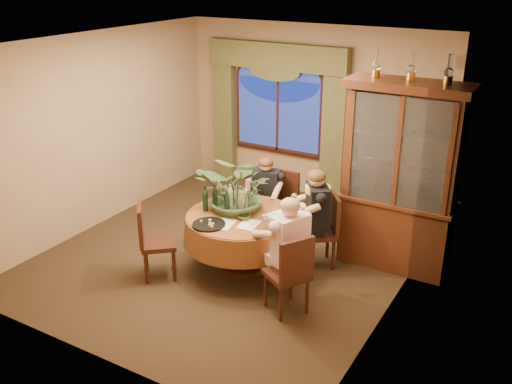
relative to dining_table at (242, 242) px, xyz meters
The scene contains 37 objects.
floor 0.56m from the dining_table, 143.10° to the left, with size 5.00×5.00×0.00m, color black.
wall_back 2.95m from the dining_table, 96.90° to the left, with size 4.50×4.50×0.00m, color #997752.
wall_right 2.19m from the dining_table, ahead, with size 5.00×5.00×0.00m, color #997752.
ceiling 2.46m from the dining_table, 143.10° to the left, with size 5.00×5.00×0.00m, color white.
window 2.98m from the dining_table, 109.19° to the left, with size 1.62×0.10×1.32m, color navy, non-canonical shape.
arched_transom 3.31m from the dining_table, 109.19° to the left, with size 1.60×0.06×0.44m, color navy, non-canonical shape.
drapery_left 3.38m from the dining_table, 126.74° to the left, with size 0.38×0.14×2.32m, color #4C4B25.
drapery_right 2.75m from the dining_table, 87.89° to the left, with size 0.38×0.14×2.32m, color #4C4B25.
swag_valance 3.36m from the dining_table, 109.74° to the left, with size 2.45×0.16×0.42m, color #4C4B25, non-canonical shape.
dining_table is the anchor object (origin of this frame).
china_cabinet 2.12m from the dining_table, 33.15° to the left, with size 1.48×0.58×2.40m, color #3E1D11.
oil_lamp_left 2.73m from the dining_table, 41.25° to the left, with size 0.11×0.11×0.34m, color #A5722D, non-canonical shape.
oil_lamp_center 2.94m from the dining_table, 33.15° to the left, with size 0.11×0.11×0.34m, color #A5722D, non-canonical shape.
oil_lamp_right 3.19m from the dining_table, 27.49° to the left, with size 0.11×0.11×0.34m, color #A5722D, non-canonical shape.
chair_right 1.08m from the dining_table, 31.31° to the right, with size 0.42×0.42×0.96m, color black.
chair_back_right 0.98m from the dining_table, 35.91° to the left, with size 0.42×0.42×0.96m, color black.
chair_back 0.98m from the dining_table, 89.89° to the left, with size 0.42×0.42×0.96m, color black.
chair_front_left 1.05m from the dining_table, 139.53° to the right, with size 0.42×0.42×0.96m, color black.
person_pink 0.98m from the dining_table, 23.55° to the right, with size 0.46×0.42×1.29m, color beige, non-canonical shape.
person_back 0.97m from the dining_table, 100.59° to the left, with size 0.44×0.40×1.22m, color black, non-canonical shape.
person_scarf 0.99m from the dining_table, 34.95° to the left, with size 0.47×0.43×1.32m, color black, non-canonical shape.
stoneware_vase 0.54m from the dining_table, 117.96° to the left, with size 0.14×0.14×0.27m, color #988761, non-canonical shape.
centerpiece_plant 1.04m from the dining_table, 130.94° to the left, with size 1.02×1.14×0.89m, color #374F2D.
olive_bowl 0.42m from the dining_table, 46.04° to the right, with size 0.16×0.16×0.05m, color #495B2C.
cheese_platter 0.63m from the dining_table, 112.32° to the right, with size 0.40×0.40×0.02m, color black.
wine_bottle_0 0.73m from the dining_table, 165.92° to the right, with size 0.07×0.07×0.33m, color black.
wine_bottle_1 0.65m from the dining_table, 144.17° to the left, with size 0.07×0.07×0.33m, color black.
wine_bottle_2 0.57m from the dining_table, 145.94° to the right, with size 0.07×0.07×0.33m, color black.
wine_bottle_3 0.69m from the dining_table, 164.10° to the left, with size 0.07×0.07×0.33m, color tan.
wine_bottle_4 0.66m from the dining_table, behind, with size 0.07×0.07×0.33m, color black.
wine_bottle_5 0.60m from the dining_table, 157.18° to the left, with size 0.07×0.07×0.33m, color tan.
tasting_paper_0 0.48m from the dining_table, 42.81° to the right, with size 0.21×0.30×0.00m, color white.
tasting_paper_1 0.57m from the dining_table, 28.43° to the left, with size 0.21×0.30×0.00m, color white.
tasting_paper_2 0.51m from the dining_table, 97.14° to the right, with size 0.21×0.30×0.00m, color white.
wine_glass_person_pink 0.68m from the dining_table, 23.55° to the right, with size 0.07×0.07×0.18m, color silver, non-canonical shape.
wine_glass_person_back 0.68m from the dining_table, 100.59° to the left, with size 0.07×0.07×0.18m, color silver, non-canonical shape.
wine_glass_person_scarf 0.68m from the dining_table, 34.95° to the left, with size 0.07×0.07×0.18m, color silver, non-canonical shape.
Camera 1 is at (3.72, -5.75, 3.69)m, focal length 40.00 mm.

